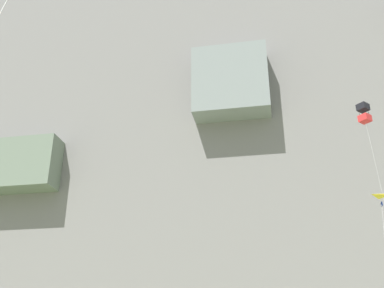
# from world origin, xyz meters

# --- Properties ---
(cliff_face) EXTENTS (180.00, 25.88, 55.21)m
(cliff_face) POSITION_xyz_m (-0.03, 59.87, 27.61)
(cliff_face) COLOR slate
(cliff_face) RESTS_ON ground
(kite_box_high_center) EXTENTS (1.24, 2.66, 22.14)m
(kite_box_high_center) POSITION_xyz_m (12.39, 39.61, 21.22)
(kite_box_high_center) COLOR black
(kite_box_high_center) RESTS_ON ground
(kite_delta_far_left) EXTENTS (2.49, 5.58, 11.09)m
(kite_delta_far_left) POSITION_xyz_m (10.89, 32.93, 10.43)
(kite_delta_far_left) COLOR yellow
(kite_delta_far_left) RESTS_ON ground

